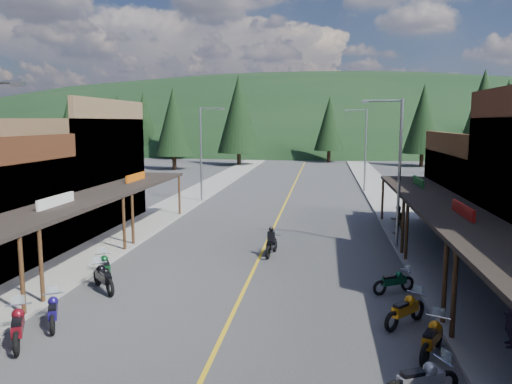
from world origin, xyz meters
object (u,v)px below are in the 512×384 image
at_px(shop_west_3, 61,173).
at_px(pine_7, 144,119).
at_px(streetlight_1, 203,150).
at_px(pine_3, 329,124).
at_px(pedestrian_east_a, 511,317).
at_px(bike_east_6, 432,337).
at_px(pine_2, 239,114).
at_px(pine_5, 507,115).
at_px(bike_west_5, 18,325).
at_px(streetlight_3, 364,146).
at_px(pine_1, 174,119).
at_px(bike_west_7, 103,276).
at_px(rider_on_bike, 271,244).
at_px(bike_west_6, 53,310).
at_px(pine_8, 118,128).
at_px(pine_11, 483,118).
at_px(bike_east_7, 405,308).
at_px(pine_0, 70,123).
at_px(shop_east_3, 508,196).
at_px(pine_10, 173,122).
at_px(pine_9, 499,125).
at_px(bike_east_8, 394,280).
at_px(bike_west_8, 105,266).
at_px(bike_east_5, 421,379).
at_px(streetlight_2, 397,167).
at_px(pedestrian_east_b, 397,220).

height_order(shop_west_3, pine_7, pine_7).
xyz_separation_m(streetlight_1, pine_3, (10.95, 44.00, 2.02)).
bearing_deg(pedestrian_east_a, bike_east_6, -65.78).
distance_m(pine_2, pine_5, 46.17).
distance_m(pine_5, pedestrian_east_a, 80.21).
xyz_separation_m(pine_7, pedestrian_east_a, (40.76, -79.82, -6.19)).
bearing_deg(pine_2, streetlight_1, -85.16).
bearing_deg(bike_west_5, streetlight_3, 40.70).
xyz_separation_m(pine_1, pine_2, (14.00, -12.00, 0.75)).
bearing_deg(bike_west_5, bike_west_7, 55.63).
bearing_deg(bike_west_5, rider_on_bike, 30.58).
height_order(pine_7, bike_west_6, pine_7).
xyz_separation_m(pine_8, pedestrian_east_a, (30.76, -43.82, -4.93)).
distance_m(pine_3, pine_5, 30.63).
relative_size(pine_11, bike_east_7, 5.77).
bearing_deg(pine_0, shop_east_3, -43.33).
bearing_deg(shop_west_3, bike_west_6, -62.32).
relative_size(pine_5, rider_on_bike, 6.57).
xyz_separation_m(pine_10, pedestrian_east_a, (26.76, -53.82, -5.74)).
bearing_deg(pine_9, bike_east_8, -112.20).
bearing_deg(pine_0, shop_west_3, -62.66).
bearing_deg(pine_2, pine_8, -123.69).
distance_m(shop_west_3, pine_2, 47.07).
distance_m(bike_west_8, bike_east_6, 13.77).
height_order(pine_10, bike_east_5, pine_10).
relative_size(bike_west_7, bike_east_8, 1.16).
relative_size(pine_0, bike_west_5, 4.83).
height_order(pine_1, pine_5, pine_5).
xyz_separation_m(pine_5, bike_west_7, (-39.62, -72.42, -7.37)).
xyz_separation_m(streetlight_3, bike_west_6, (-12.72, -33.98, -3.88)).
relative_size(pine_5, bike_west_5, 6.15).
height_order(streetlight_2, bike_west_6, streetlight_2).
bearing_deg(streetlight_3, rider_on_bike, -104.87).
distance_m(bike_east_8, pedestrian_east_b, 10.58).
bearing_deg(pine_2, pedestrian_east_b, -69.35).
height_order(streetlight_3, bike_east_8, streetlight_3).
distance_m(streetlight_1, bike_east_5, 31.88).
bearing_deg(shop_east_3, pine_10, 129.37).
bearing_deg(pine_2, bike_west_5, -86.47).
distance_m(shop_east_3, bike_west_7, 22.72).
bearing_deg(bike_east_6, pine_11, 97.88).
distance_m(streetlight_1, pine_10, 30.19).
relative_size(streetlight_1, pine_0, 0.73).
distance_m(pine_7, pine_11, 64.40).
relative_size(pine_8, bike_east_7, 4.65).
height_order(pine_5, pine_7, pine_5).
height_order(shop_east_3, bike_west_6, shop_east_3).
bearing_deg(pine_3, bike_east_5, -88.76).
xyz_separation_m(shop_west_3, pine_8, (-8.22, 28.70, 2.46)).
bearing_deg(streetlight_3, pine_10, 141.29).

